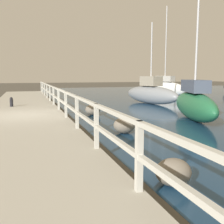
{
  "coord_description": "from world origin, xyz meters",
  "views": [
    {
      "loc": [
        0.13,
        -12.2,
        2.03
      ],
      "look_at": [
        3.43,
        -2.2,
        0.54
      ],
      "focal_mm": 42.0,
      "sensor_mm": 36.0,
      "label": 1
    }
  ],
  "objects_px": {
    "sailboat_white": "(165,88)",
    "sailboat_green": "(194,103)",
    "mooring_bollard": "(11,102)",
    "sailboat_gray": "(151,93)"
  },
  "relations": [
    {
      "from": "sailboat_gray",
      "to": "sailboat_green",
      "type": "xyz_separation_m",
      "value": [
        -1.18,
        -6.73,
        0.01
      ]
    },
    {
      "from": "mooring_bollard",
      "to": "sailboat_white",
      "type": "relative_size",
      "value": 0.06
    },
    {
      "from": "mooring_bollard",
      "to": "sailboat_green",
      "type": "distance_m",
      "value": 9.83
    },
    {
      "from": "sailboat_white",
      "to": "sailboat_gray",
      "type": "height_order",
      "value": "sailboat_white"
    },
    {
      "from": "mooring_bollard",
      "to": "sailboat_white",
      "type": "bearing_deg",
      "value": 25.92
    },
    {
      "from": "sailboat_white",
      "to": "sailboat_green",
      "type": "height_order",
      "value": "sailboat_white"
    },
    {
      "from": "mooring_bollard",
      "to": "sailboat_white",
      "type": "height_order",
      "value": "sailboat_white"
    },
    {
      "from": "mooring_bollard",
      "to": "sailboat_gray",
      "type": "relative_size",
      "value": 0.09
    },
    {
      "from": "sailboat_white",
      "to": "sailboat_green",
      "type": "bearing_deg",
      "value": -131.83
    },
    {
      "from": "mooring_bollard",
      "to": "sailboat_green",
      "type": "xyz_separation_m",
      "value": [
        8.06,
        -5.62,
        0.22
      ]
    }
  ]
}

